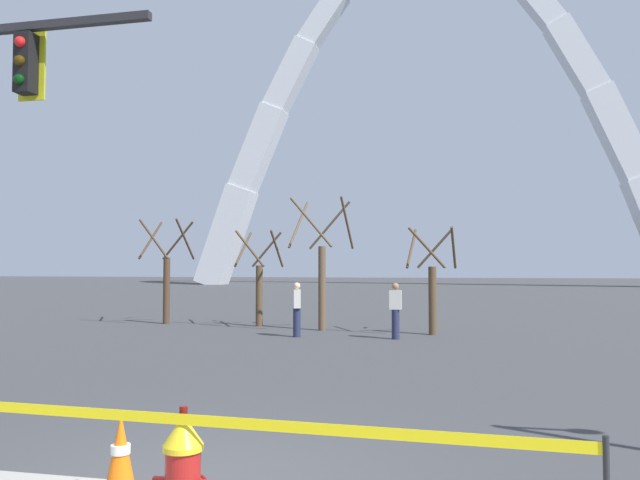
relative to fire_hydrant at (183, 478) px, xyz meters
name	(u,v)px	position (x,y,z in m)	size (l,w,h in m)	color
fire_hydrant	(183,478)	(0.00, 0.00, 0.00)	(0.46, 0.48, 0.99)	#5E0F0D
caution_tape_barrier	(158,447)	(-0.18, -0.06, 0.23)	(6.12, 0.32, 0.99)	#232326
traffic_cone_by_hydrant	(120,456)	(-0.92, 0.71, -0.11)	(0.36, 0.36, 0.73)	black
monument_arch	(427,124)	(-0.36, 65.49, 17.99)	(55.59, 3.28, 41.95)	silver
tree_far_left	(167,277)	(-8.07, 16.09, 1.20)	(1.74, 1.75, 3.75)	#473323
tree_left_mid	(259,284)	(-4.52, 15.93, 1.00)	(1.54, 1.55, 3.31)	brown
tree_center_left	(322,272)	(-2.09, 14.98, 1.43)	(1.96, 1.97, 4.26)	brown
tree_center_right	(432,287)	(1.44, 14.43, 0.97)	(1.51, 1.52, 3.23)	brown
pedestrian_walking_left	(297,309)	(-2.43, 13.01, 0.35)	(0.30, 0.39, 1.59)	#232847
pedestrian_standing_center	(395,310)	(0.44, 13.05, 0.35)	(0.34, 0.22, 1.59)	#232847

